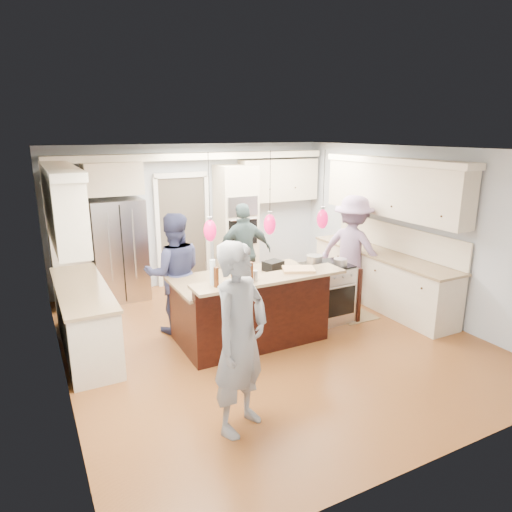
{
  "coord_description": "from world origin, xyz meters",
  "views": [
    {
      "loc": [
        -2.97,
        -5.4,
        2.92
      ],
      "look_at": [
        0.0,
        0.35,
        1.15
      ],
      "focal_mm": 32.0,
      "sensor_mm": 36.0,
      "label": 1
    }
  ],
  "objects": [
    {
      "name": "beer_bottle_b",
      "position": [
        -0.59,
        -0.65,
        1.25
      ],
      "size": [
        0.09,
        0.09,
        0.27
      ],
      "primitive_type": "cylinder",
      "rotation": [
        0.0,
        0.0,
        -0.38
      ],
      "color": "#411D0B",
      "rests_on": "kitchen_island"
    },
    {
      "name": "island_range",
      "position": [
        1.16,
        0.15,
        0.46
      ],
      "size": [
        0.82,
        0.71,
        0.92
      ],
      "color": "#B7B7BC",
      "rests_on": "ground"
    },
    {
      "name": "back_upper_cabinets",
      "position": [
        -0.75,
        2.76,
        1.67
      ],
      "size": [
        5.3,
        0.61,
        2.54
      ],
      "color": "beige",
      "rests_on": "ground"
    },
    {
      "name": "oven_column",
      "position": [
        0.75,
        2.67,
        1.15
      ],
      "size": [
        0.72,
        0.69,
        2.3
      ],
      "color": "beige",
      "rests_on": "ground"
    },
    {
      "name": "beer_bottle_a",
      "position": [
        -1.02,
        -0.59,
        1.24
      ],
      "size": [
        0.06,
        0.06,
        0.25
      ],
      "primitive_type": "cylinder",
      "rotation": [
        0.0,
        0.0,
        -0.05
      ],
      "color": "#411D0B",
      "rests_on": "kitchen_island"
    },
    {
      "name": "water_bottle",
      "position": [
        -1.02,
        -0.49,
        1.28
      ],
      "size": [
        0.09,
        0.09,
        0.31
      ],
      "primitive_type": "cylinder",
      "rotation": [
        0.0,
        0.0,
        -0.3
      ],
      "color": "silver",
      "rests_on": "kitchen_island"
    },
    {
      "name": "beer_bottle_c",
      "position": [
        -0.74,
        -0.46,
        1.24
      ],
      "size": [
        0.08,
        0.08,
        0.24
      ],
      "primitive_type": "cylinder",
      "rotation": [
        0.0,
        0.0,
        0.28
      ],
      "color": "#411D0B",
      "rests_on": "kitchen_island"
    },
    {
      "name": "cutting_board",
      "position": [
        0.22,
        -0.47,
        1.14
      ],
      "size": [
        0.5,
        0.44,
        0.03
      ],
      "primitive_type": "cube",
      "rotation": [
        0.0,
        0.0,
        -0.42
      ],
      "color": "tan",
      "rests_on": "kitchen_island"
    },
    {
      "name": "person_far_left",
      "position": [
        -1.1,
        0.85,
        0.9
      ],
      "size": [
        1.0,
        0.85,
        1.8
      ],
      "primitive_type": "imported",
      "rotation": [
        0.0,
        0.0,
        2.94
      ],
      "color": "navy",
      "rests_on": "ground"
    },
    {
      "name": "person_bar_end",
      "position": [
        -1.24,
        -1.73,
        0.98
      ],
      "size": [
        0.85,
        0.75,
        1.95
      ],
      "primitive_type": "imported",
      "rotation": [
        0.0,
        0.0,
        0.5
      ],
      "color": "gray",
      "rests_on": "ground"
    },
    {
      "name": "pot_small",
      "position": [
        1.3,
        0.02,
        0.97
      ],
      "size": [
        0.21,
        0.21,
        0.1
      ],
      "primitive_type": "cylinder",
      "color": "#B7B7BC",
      "rests_on": "island_range"
    },
    {
      "name": "floor_rug",
      "position": [
        1.65,
        0.2,
        0.01
      ],
      "size": [
        0.63,
        0.91,
        0.01
      ],
      "primitive_type": "cube",
      "rotation": [
        0.0,
        0.0,
        -0.01
      ],
      "color": "#8F7B4E",
      "rests_on": "ground"
    },
    {
      "name": "pot_large",
      "position": [
        0.97,
        0.25,
        0.99
      ],
      "size": [
        0.25,
        0.25,
        0.14
      ],
      "primitive_type": "cylinder",
      "color": "#B7B7BC",
      "rests_on": "island_range"
    },
    {
      "name": "ground_plane",
      "position": [
        0.0,
        0.0,
        0.0
      ],
      "size": [
        6.0,
        6.0,
        0.0
      ],
      "primitive_type": "plane",
      "color": "brown",
      "rests_on": "ground"
    },
    {
      "name": "kitchen_island",
      "position": [
        -0.25,
        0.07,
        0.48
      ],
      "size": [
        2.1,
        1.46,
        1.12
      ],
      "color": "black",
      "rests_on": "ground"
    },
    {
      "name": "room_shell",
      "position": [
        0.0,
        0.0,
        1.82
      ],
      "size": [
        5.54,
        6.04,
        2.72
      ],
      "color": "#B2BCC6",
      "rests_on": "ground"
    },
    {
      "name": "pendant_lights",
      "position": [
        -0.25,
        -0.51,
        1.8
      ],
      "size": [
        1.75,
        0.15,
        1.03
      ],
      "color": "black",
      "rests_on": "ground"
    },
    {
      "name": "right_counter_run",
      "position": [
        2.44,
        0.3,
        1.06
      ],
      "size": [
        0.64,
        3.1,
        2.51
      ],
      "color": "beige",
      "rests_on": "ground"
    },
    {
      "name": "person_far_right",
      "position": [
        0.41,
        1.6,
        0.87
      ],
      "size": [
        1.05,
        0.51,
        1.73
      ],
      "primitive_type": "imported",
      "rotation": [
        0.0,
        0.0,
        3.05
      ],
      "color": "#41595B",
      "rests_on": "ground"
    },
    {
      "name": "person_range_side",
      "position": [
        2.03,
        0.63,
        0.94
      ],
      "size": [
        1.17,
        1.4,
        1.88
      ],
      "primitive_type": "imported",
      "rotation": [
        0.0,
        0.0,
        2.03
      ],
      "color": "gray",
      "rests_on": "ground"
    },
    {
      "name": "refrigerator",
      "position": [
        -1.55,
        2.64,
        0.9
      ],
      "size": [
        0.9,
        0.7,
        1.8
      ],
      "primitive_type": "cube",
      "color": "#B7B7BC",
      "rests_on": "ground"
    },
    {
      "name": "drink_can",
      "position": [
        -0.5,
        -0.59,
        1.19
      ],
      "size": [
        0.09,
        0.09,
        0.13
      ],
      "primitive_type": "cylinder",
      "rotation": [
        0.0,
        0.0,
        -0.35
      ],
      "color": "#B7B7BC",
      "rests_on": "kitchen_island"
    },
    {
      "name": "left_cabinets",
      "position": [
        -2.44,
        0.8,
        1.06
      ],
      "size": [
        0.64,
        2.3,
        2.51
      ],
      "color": "beige",
      "rests_on": "ground"
    }
  ]
}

